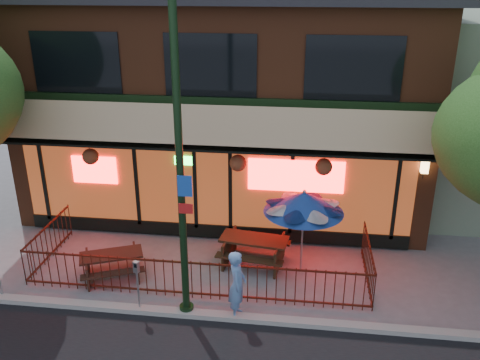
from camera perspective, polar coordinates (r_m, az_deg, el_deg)
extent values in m
plane|color=gray|center=(12.33, -5.56, -13.51)|extent=(80.00, 80.00, 0.00)
cube|color=#999993|center=(11.90, -6.11, -14.65)|extent=(80.00, 0.25, 0.12)
cube|color=brown|center=(17.56, -0.83, 9.21)|extent=(12.00, 8.00, 6.50)
cube|color=#59230F|center=(14.26, -3.06, -0.67)|extent=(11.00, 0.06, 2.60)
cube|color=#FF0C0C|center=(13.81, 6.28, 0.46)|extent=(2.60, 0.04, 0.90)
cube|color=#FF0C0C|center=(15.02, -16.02, 1.10)|extent=(1.30, 0.04, 0.80)
cube|color=#CFB582|center=(13.19, -3.59, 6.16)|extent=(12.20, 1.33, 1.26)
cube|color=black|center=(14.43, -17.91, 12.45)|extent=(2.40, 0.06, 1.60)
cube|color=black|center=(13.33, -3.35, 12.73)|extent=(2.40, 0.06, 1.60)
cube|color=black|center=(13.16, 12.61, 12.13)|extent=(2.40, 0.06, 1.60)
cube|color=black|center=(14.83, -2.97, -5.71)|extent=(11.00, 0.12, 0.40)
cube|color=#FFC672|center=(13.94, 20.03, 1.40)|extent=(0.18, 0.18, 0.32)
cube|color=#44180E|center=(11.97, -5.52, -9.25)|extent=(8.40, 0.04, 0.04)
cube|color=#44180E|center=(12.42, -5.38, -12.53)|extent=(8.40, 0.04, 0.04)
cube|color=#44180E|center=(14.45, -20.91, -4.93)|extent=(0.04, 2.60, 0.04)
cube|color=#44180E|center=(12.97, 14.37, -7.27)|extent=(0.04, 2.60, 0.04)
cylinder|color=#44180E|center=(12.21, -5.45, -11.06)|extent=(0.02, 0.02, 1.00)
cylinder|color=black|center=(10.33, -6.75, 1.20)|extent=(0.16, 0.16, 7.00)
cylinder|color=black|center=(11.96, -6.01, -14.21)|extent=(0.32, 0.32, 0.20)
cube|color=#194CB2|center=(10.28, -6.22, -0.69)|extent=(0.30, 0.02, 0.45)
cube|color=red|center=(10.48, -6.11, -3.21)|extent=(0.30, 0.02, 0.22)
cube|color=#391D15|center=(13.44, -16.72, -9.55)|extent=(0.48, 1.04, 0.63)
cube|color=#391D15|center=(13.43, -11.58, -9.04)|extent=(0.48, 1.04, 0.63)
cube|color=#391D15|center=(13.27, -14.28, -8.14)|extent=(1.67, 1.19, 0.05)
cube|color=#391D15|center=(12.99, -14.09, -10.13)|extent=(1.51, 0.82, 0.04)
cube|color=#391D15|center=(13.80, -14.25, -8.10)|extent=(1.51, 0.82, 0.04)
cube|color=#352212|center=(13.72, -1.22, -7.61)|extent=(0.23, 1.27, 0.72)
cube|color=#352212|center=(13.44, 4.45, -8.35)|extent=(0.23, 1.27, 0.72)
cube|color=#352212|center=(13.39, 1.60, -6.65)|extent=(1.84, 0.97, 0.06)
cube|color=#352212|center=(13.08, 1.02, -8.87)|extent=(1.78, 0.51, 0.05)
cube|color=#352212|center=(13.99, 2.11, -6.68)|extent=(1.78, 0.51, 0.05)
cylinder|color=gray|center=(13.01, 7.00, -6.11)|extent=(0.05, 0.05, 2.09)
cone|color=navy|center=(12.62, 7.19, -2.49)|extent=(2.00, 1.99, 0.52)
sphere|color=gray|center=(12.50, 7.25, -1.30)|extent=(0.09, 0.10, 0.09)
imported|color=#5D85BA|center=(11.41, -0.32, -11.67)|extent=(0.44, 0.63, 1.63)
cylinder|color=#92969A|center=(11.92, -11.34, -12.19)|extent=(0.05, 0.05, 1.06)
cube|color=#92969A|center=(11.57, -11.58, -9.55)|extent=(0.14, 0.13, 0.27)
cube|color=black|center=(11.50, -11.68, -9.43)|extent=(0.07, 0.03, 0.10)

